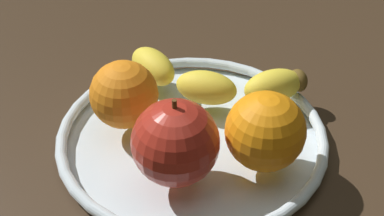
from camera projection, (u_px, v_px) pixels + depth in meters
ground_plane at (192, 156)px, 62.36cm from camera, size 152.71×152.71×4.00cm
fruit_bowl at (192, 136)px, 60.54cm from camera, size 28.78×28.78×1.80cm
banana at (214, 80)px, 63.95cm from camera, size 21.20×11.30×3.75cm
apple at (175, 143)px, 52.24cm from camera, size 8.31×8.31×9.11cm
orange_center at (124, 94)px, 58.92cm from camera, size 7.22×7.22×7.22cm
orange_back_left at (265, 131)px, 53.89cm from camera, size 7.82×7.82×7.82cm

